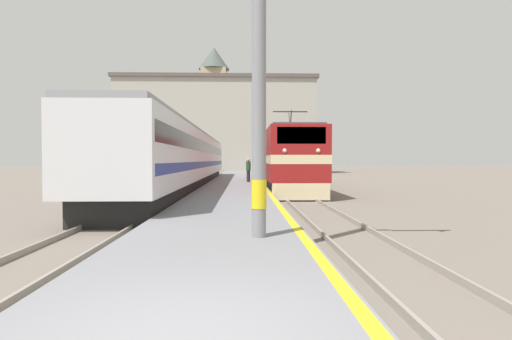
{
  "coord_description": "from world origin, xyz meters",
  "views": [
    {
      "loc": [
        0.59,
        -3.52,
        2.01
      ],
      "look_at": [
        1.38,
        21.77,
        1.37
      ],
      "focal_mm": 28.0,
      "sensor_mm": 36.0,
      "label": 1
    }
  ],
  "objects_px": {
    "catenary_mast": "(263,70)",
    "person_on_platform": "(248,169)",
    "locomotive_train": "(282,160)",
    "clock_tower": "(214,105)",
    "passenger_train": "(187,159)"
  },
  "relations": [
    {
      "from": "passenger_train",
      "to": "catenary_mast",
      "type": "distance_m",
      "value": 19.82
    },
    {
      "from": "clock_tower",
      "to": "locomotive_train",
      "type": "bearing_deg",
      "value": -79.61
    },
    {
      "from": "locomotive_train",
      "to": "passenger_train",
      "type": "height_order",
      "value": "locomotive_train"
    },
    {
      "from": "passenger_train",
      "to": "catenary_mast",
      "type": "relative_size",
      "value": 4.77
    },
    {
      "from": "person_on_platform",
      "to": "passenger_train",
      "type": "bearing_deg",
      "value": -159.17
    },
    {
      "from": "catenary_mast",
      "to": "locomotive_train",
      "type": "bearing_deg",
      "value": 83.23
    },
    {
      "from": "person_on_platform",
      "to": "clock_tower",
      "type": "height_order",
      "value": "clock_tower"
    },
    {
      "from": "locomotive_train",
      "to": "catenary_mast",
      "type": "xyz_separation_m",
      "value": [
        -2.34,
        -19.69,
        1.88
      ]
    },
    {
      "from": "passenger_train",
      "to": "locomotive_train",
      "type": "bearing_deg",
      "value": 3.65
    },
    {
      "from": "catenary_mast",
      "to": "person_on_platform",
      "type": "distance_m",
      "value": 21.03
    },
    {
      "from": "passenger_train",
      "to": "clock_tower",
      "type": "distance_m",
      "value": 45.01
    },
    {
      "from": "locomotive_train",
      "to": "passenger_train",
      "type": "bearing_deg",
      "value": -176.35
    },
    {
      "from": "catenary_mast",
      "to": "person_on_platform",
      "type": "bearing_deg",
      "value": 90.14
    },
    {
      "from": "catenary_mast",
      "to": "clock_tower",
      "type": "height_order",
      "value": "clock_tower"
    },
    {
      "from": "person_on_platform",
      "to": "catenary_mast",
      "type": "bearing_deg",
      "value": -89.86
    }
  ]
}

